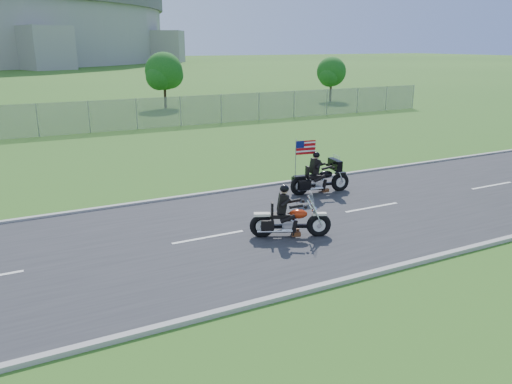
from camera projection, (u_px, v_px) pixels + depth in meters
name	position (u px, v px, depth m)	size (l,w,h in m)	color
ground	(269.00, 227.00, 15.32)	(420.00, 420.00, 0.00)	#2C561B
road	(269.00, 227.00, 15.31)	(120.00, 8.00, 0.04)	#28282B
curb_north	(218.00, 192.00, 18.76)	(120.00, 0.18, 0.12)	#9E9B93
curb_south	(350.00, 279.00, 11.85)	(120.00, 0.18, 0.12)	#9E9B93
fence	(37.00, 120.00, 29.92)	(60.00, 0.03, 2.00)	gray
tree_fence_near	(164.00, 73.00, 42.73)	(3.52, 3.28, 4.75)	#382316
tree_fence_far	(331.00, 73.00, 48.08)	(3.08, 2.87, 4.20)	#382316
motorcycle_lead	(289.00, 221.00, 14.38)	(2.23, 1.22, 1.60)	black
motorcycle_follow	(320.00, 179.00, 18.60)	(2.41, 0.89, 2.01)	black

